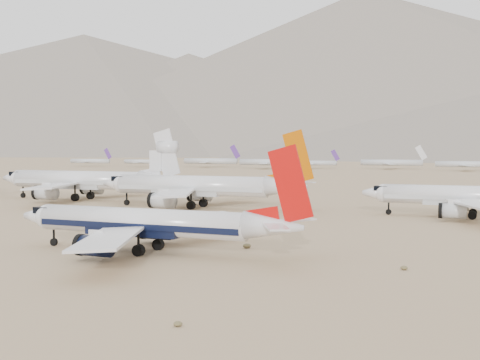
% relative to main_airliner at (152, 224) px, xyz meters
% --- Properties ---
extents(ground, '(7000.00, 7000.00, 0.00)m').
position_rel_main_airliner_xyz_m(ground, '(8.07, -0.25, -3.98)').
color(ground, '#917854').
rests_on(ground, ground).
extents(main_airliner, '(41.07, 40.12, 14.49)m').
position_rel_main_airliner_xyz_m(main_airliner, '(0.00, 0.00, 0.00)').
color(main_airliner, white).
rests_on(main_airliner, ground).
extents(row2_gold_tail, '(43.55, 42.59, 15.50)m').
position_rel_main_airliner_xyz_m(row2_gold_tail, '(39.29, 59.74, 0.35)').
color(row2_gold_tail, white).
rests_on(row2_gold_tail, ground).
extents(row2_orange_tail, '(50.88, 49.78, 18.15)m').
position_rel_main_airliner_xyz_m(row2_orange_tail, '(-20.71, 56.72, 1.11)').
color(row2_orange_tail, white).
rests_on(row2_orange_tail, ground).
extents(row2_white_trijet, '(53.84, 52.62, 19.08)m').
position_rel_main_airliner_xyz_m(row2_white_trijet, '(-58.45, 64.81, 1.54)').
color(row2_white_trijet, white).
rests_on(row2_white_trijet, ground).
extents(desert_scrub, '(261.14, 121.67, 0.65)m').
position_rel_main_airliner_xyz_m(desert_scrub, '(11.32, -25.29, -3.69)').
color(desert_scrub, brown).
rests_on(desert_scrub, ground).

